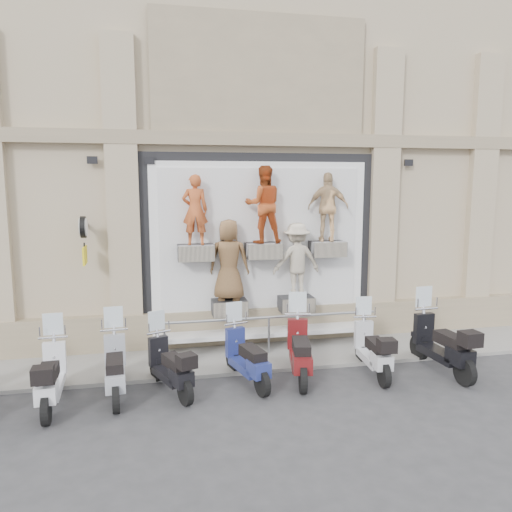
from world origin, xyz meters
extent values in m
plane|color=#313134|center=(0.00, 0.00, 0.00)|extent=(90.00, 90.00, 0.00)
cube|color=gray|center=(0.00, 2.10, 0.04)|extent=(16.00, 2.20, 0.08)
cube|color=black|center=(0.00, 2.96, 2.40)|extent=(5.60, 0.10, 4.30)
cube|color=white|center=(0.00, 2.90, 2.40)|extent=(5.10, 0.06, 3.90)
cube|color=white|center=(0.00, 2.86, 2.40)|extent=(4.70, 0.04, 3.60)
cube|color=white|center=(0.00, 2.55, 0.42)|extent=(5.10, 0.75, 0.10)
cube|color=#28282B|center=(-1.55, 2.59, 2.33)|extent=(0.80, 0.50, 0.35)
imported|color=#D55D2B|center=(-1.55, 2.59, 3.28)|extent=(0.59, 0.41, 1.55)
cube|color=#28282B|center=(0.00, 2.59, 2.33)|extent=(0.80, 0.50, 0.35)
imported|color=#9C4019|center=(0.00, 2.59, 3.38)|extent=(0.87, 0.69, 1.75)
cube|color=#28282B|center=(1.55, 2.59, 2.33)|extent=(0.80, 0.50, 0.35)
imported|color=tan|center=(1.55, 2.59, 3.30)|extent=(1.01, 0.60, 1.61)
cube|color=#28282B|center=(-0.80, 2.59, 1.02)|extent=(0.80, 0.50, 0.35)
imported|color=brown|center=(-0.80, 2.59, 2.13)|extent=(1.04, 0.82, 1.86)
cube|color=#28282B|center=(0.80, 2.59, 1.02)|extent=(0.80, 0.50, 0.35)
imported|color=beige|center=(0.80, 2.59, 2.08)|extent=(1.17, 0.71, 1.75)
cube|color=black|center=(-3.90, 2.72, 2.95)|extent=(0.06, 0.56, 0.06)
cylinder|color=black|center=(-3.90, 2.45, 2.95)|extent=(0.10, 0.46, 0.46)
cube|color=yellow|center=(-3.90, 2.45, 2.35)|extent=(0.04, 0.50, 0.38)
camera|label=1|loc=(-2.50, -8.48, 3.91)|focal=35.00mm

